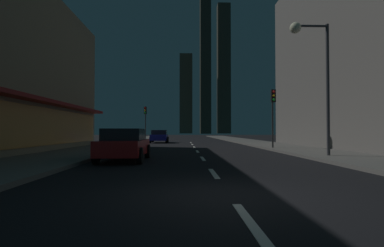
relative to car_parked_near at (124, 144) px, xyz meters
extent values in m
cube|color=black|center=(3.60, 24.58, -0.79)|extent=(78.00, 136.00, 0.10)
cube|color=#605E59|center=(10.60, 24.58, -0.67)|extent=(4.00, 76.00, 0.15)
cube|color=#605E59|center=(-3.40, 24.58, -0.67)|extent=(4.00, 76.00, 0.15)
cube|color=silver|center=(3.60, -9.42, -0.73)|extent=(0.16, 2.20, 0.01)
cube|color=silver|center=(3.60, -4.22, -0.73)|extent=(0.16, 2.20, 0.01)
cube|color=silver|center=(3.60, 0.98, -0.73)|extent=(0.16, 2.20, 0.01)
cube|color=silver|center=(3.60, 6.18, -0.73)|extent=(0.16, 2.20, 0.01)
cube|color=silver|center=(3.60, 11.38, -0.73)|extent=(0.16, 2.20, 0.01)
cube|color=silver|center=(3.60, 16.58, -0.73)|extent=(0.16, 2.20, 0.01)
cube|color=silver|center=(3.60, 21.78, -0.73)|extent=(0.16, 2.20, 0.01)
cube|color=#D88C3F|center=(-5.40, 3.63, 0.86)|extent=(0.10, 20.15, 2.20)
cube|color=maroon|center=(-5.00, 3.63, 2.26)|extent=(0.90, 20.75, 0.20)
cube|color=#454133|center=(4.57, 151.50, 20.56)|extent=(6.79, 6.68, 42.61)
cube|color=#323026|center=(13.89, 135.44, 38.83)|extent=(5.05, 7.74, 79.13)
cube|color=#3E3A2E|center=(24.74, 148.94, 33.82)|extent=(6.81, 6.12, 69.12)
cube|color=#B21919|center=(0.00, 0.05, -0.13)|extent=(1.80, 4.20, 0.65)
cube|color=black|center=(0.00, -0.15, 0.43)|extent=(1.64, 2.00, 0.55)
cylinder|color=black|center=(-0.88, 1.45, -0.40)|extent=(0.22, 0.68, 0.68)
cylinder|color=black|center=(0.88, 1.45, -0.40)|extent=(0.22, 0.68, 0.68)
cylinder|color=black|center=(-0.88, -1.35, -0.40)|extent=(0.22, 0.68, 0.68)
cylinder|color=black|center=(0.88, -1.35, -0.40)|extent=(0.22, 0.68, 0.68)
sphere|color=white|center=(-0.55, 2.10, -0.08)|extent=(0.18, 0.18, 0.18)
sphere|color=white|center=(0.55, 2.10, -0.08)|extent=(0.18, 0.18, 0.18)
cube|color=navy|center=(0.00, 21.20, -0.13)|extent=(1.80, 4.20, 0.65)
cube|color=black|center=(0.00, 21.00, 0.43)|extent=(1.64, 2.00, 0.55)
cylinder|color=black|center=(-0.88, 22.60, -0.40)|extent=(0.22, 0.68, 0.68)
cylinder|color=black|center=(0.88, 22.60, -0.40)|extent=(0.22, 0.68, 0.68)
cylinder|color=black|center=(-0.88, 19.80, -0.40)|extent=(0.22, 0.68, 0.68)
cylinder|color=black|center=(0.88, 19.80, -0.40)|extent=(0.22, 0.68, 0.68)
sphere|color=white|center=(-0.55, 23.25, -0.08)|extent=(0.18, 0.18, 0.18)
sphere|color=white|center=(0.55, 23.25, -0.08)|extent=(0.18, 0.18, 0.18)
cylinder|color=gold|center=(-2.30, 16.40, -0.32)|extent=(0.22, 0.22, 0.55)
sphere|color=gold|center=(-2.30, 16.40, -0.04)|extent=(0.21, 0.21, 0.21)
cylinder|color=gold|center=(-2.30, 16.40, -0.56)|extent=(0.30, 0.30, 0.06)
cylinder|color=gold|center=(-2.46, 16.40, -0.29)|extent=(0.10, 0.10, 0.10)
cylinder|color=gold|center=(-2.14, 16.40, -0.29)|extent=(0.10, 0.10, 0.10)
cylinder|color=#2D2D2D|center=(9.10, 7.95, 1.51)|extent=(0.12, 0.12, 4.20)
cube|color=black|center=(9.10, 7.75, 3.11)|extent=(0.32, 0.24, 0.90)
sphere|color=red|center=(9.10, 7.62, 3.39)|extent=(0.18, 0.18, 0.18)
sphere|color=#F2B20C|center=(9.10, 7.62, 3.11)|extent=(0.18, 0.18, 0.18)
sphere|color=#19D833|center=(9.10, 7.62, 2.83)|extent=(0.18, 0.18, 0.18)
cylinder|color=#2D2D2D|center=(-1.90, 23.88, 1.51)|extent=(0.12, 0.12, 4.20)
cube|color=black|center=(-1.90, 23.68, 3.11)|extent=(0.32, 0.24, 0.90)
sphere|color=red|center=(-1.90, 23.55, 3.39)|extent=(0.18, 0.18, 0.18)
sphere|color=#F2B20C|center=(-1.90, 23.55, 3.11)|extent=(0.18, 0.18, 0.18)
sphere|color=#19D833|center=(-1.90, 23.55, 2.83)|extent=(0.18, 0.18, 0.18)
cylinder|color=#38383D|center=(9.80, 0.98, 2.66)|extent=(0.16, 0.16, 6.50)
cylinder|color=#38383D|center=(9.00, 0.98, 5.81)|extent=(1.60, 0.12, 0.12)
sphere|color=#FCF7CC|center=(8.20, 0.98, 5.71)|extent=(0.56, 0.56, 0.56)
camera|label=1|loc=(2.61, -13.94, 0.61)|focal=28.80mm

